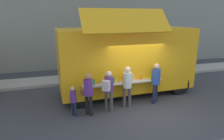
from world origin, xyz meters
TOP-DOWN VIEW (x-y plane):
  - ground_plane at (0.00, 0.00)m, footprint 60.00×60.00m
  - curb_strip at (-4.05, 4.60)m, footprint 28.00×1.60m
  - building_behind at (-3.05, 8.50)m, footprint 32.00×2.40m
  - food_truck_main at (-0.05, 1.98)m, footprint 6.23×3.25m
  - trash_bin at (3.62, 4.30)m, footprint 0.60×0.60m
  - customer_front_ordering at (-0.55, 0.48)m, footprint 0.36×0.35m
  - customer_mid_with_backpack at (-1.39, 0.29)m, footprint 0.49×0.52m
  - customer_rear_waiting at (-2.18, 0.22)m, footprint 0.42×0.51m
  - customer_extra_browsing at (0.75, 0.52)m, footprint 0.35×0.35m
  - child_near_queue at (-2.73, 0.29)m, footprint 0.24×0.24m

SIDE VIEW (x-z plane):
  - ground_plane at x=0.00m, z-range 0.00..0.00m
  - curb_strip at x=-4.05m, z-range 0.00..0.15m
  - trash_bin at x=3.62m, z-range 0.00..0.99m
  - child_near_queue at x=-2.73m, z-range 0.11..1.28m
  - customer_rear_waiting at x=-2.18m, z-range 0.15..1.79m
  - customer_mid_with_backpack at x=-1.39m, z-range 0.18..1.82m
  - customer_front_ordering at x=-0.55m, z-range 0.17..1.88m
  - customer_extra_browsing at x=0.75m, z-range 0.17..1.90m
  - food_truck_main at x=-0.05m, z-range -0.27..3.64m
  - building_behind at x=-3.05m, z-range 0.00..9.17m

